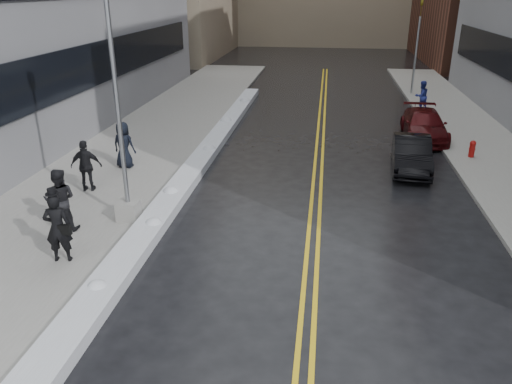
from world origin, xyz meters
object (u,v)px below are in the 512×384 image
(pedestrian_c, at_px, (124,145))
(pedestrian_east, at_px, (421,96))
(traffic_signal, at_px, (417,44))
(pedestrian_b, at_px, (60,200))
(pedestrian_fedora, at_px, (58,228))
(pedestrian_d, at_px, (86,166))
(fire_hydrant, at_px, (472,148))
(lamppost, at_px, (122,147))
(car_black, at_px, (411,154))
(car_maroon, at_px, (424,125))

(pedestrian_c, height_order, pedestrian_east, pedestrian_c)
(traffic_signal, bearing_deg, pedestrian_b, -120.42)
(pedestrian_c, bearing_deg, traffic_signal, -119.78)
(pedestrian_fedora, bearing_deg, pedestrian_east, -134.83)
(pedestrian_c, distance_m, pedestrian_d, 2.60)
(pedestrian_fedora, xyz_separation_m, pedestrian_east, (12.33, 19.23, -0.08))
(pedestrian_c, distance_m, pedestrian_east, 17.94)
(fire_hydrant, xyz_separation_m, pedestrian_east, (-0.80, 8.54, 0.48))
(lamppost, xyz_separation_m, pedestrian_fedora, (-0.83, -2.69, -1.43))
(pedestrian_east, distance_m, car_black, 10.36)
(fire_hydrant, height_order, pedestrian_east, pedestrian_east)
(pedestrian_c, distance_m, car_black, 11.61)
(lamppost, distance_m, pedestrian_b, 2.40)
(lamppost, height_order, car_black, lamppost)
(pedestrian_c, relative_size, pedestrian_d, 1.00)
(pedestrian_fedora, relative_size, pedestrian_d, 1.03)
(traffic_signal, distance_m, pedestrian_b, 26.72)
(lamppost, height_order, traffic_signal, lamppost)
(pedestrian_fedora, distance_m, car_black, 13.76)
(pedestrian_fedora, height_order, pedestrian_c, pedestrian_fedora)
(lamppost, xyz_separation_m, pedestrian_c, (-1.97, 4.69, -1.45))
(pedestrian_d, bearing_deg, fire_hydrant, -169.16)
(lamppost, bearing_deg, pedestrian_d, 137.73)
(fire_hydrant, relative_size, pedestrian_fedora, 0.38)
(traffic_signal, xyz_separation_m, pedestrian_c, (-13.77, -17.31, -2.32))
(pedestrian_d, distance_m, car_maroon, 15.91)
(pedestrian_east, bearing_deg, lamppost, 28.47)
(pedestrian_c, xyz_separation_m, pedestrian_d, (-0.36, -2.58, -0.00))
(pedestrian_d, relative_size, car_black, 0.45)
(lamppost, bearing_deg, car_black, 33.81)
(pedestrian_b, relative_size, pedestrian_d, 1.04)
(pedestrian_fedora, height_order, pedestrian_d, pedestrian_fedora)
(pedestrian_fedora, xyz_separation_m, car_maroon, (11.63, 13.79, -0.42))
(fire_hydrant, bearing_deg, car_black, -149.69)
(lamppost, bearing_deg, car_maroon, 45.78)
(pedestrian_fedora, relative_size, pedestrian_c, 1.03)
(fire_hydrant, height_order, car_black, car_black)
(pedestrian_fedora, bearing_deg, lamppost, -119.33)
(pedestrian_fedora, distance_m, pedestrian_b, 1.93)
(pedestrian_d, bearing_deg, car_maroon, -156.69)
(lamppost, relative_size, pedestrian_east, 4.33)
(fire_hydrant, relative_size, pedestrian_east, 0.41)
(lamppost, relative_size, pedestrian_b, 3.95)
(pedestrian_c, relative_size, car_black, 0.45)
(car_black, bearing_deg, pedestrian_fedora, -133.65)
(traffic_signal, distance_m, car_maroon, 11.28)
(fire_hydrant, bearing_deg, pedestrian_c, -166.94)
(fire_hydrant, distance_m, pedestrian_fedora, 16.94)
(lamppost, xyz_separation_m, fire_hydrant, (12.30, 8.00, -1.98))
(lamppost, bearing_deg, pedestrian_fedora, -107.17)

